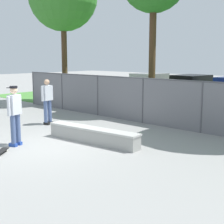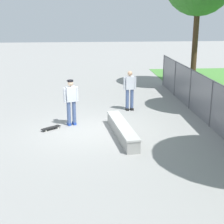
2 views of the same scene
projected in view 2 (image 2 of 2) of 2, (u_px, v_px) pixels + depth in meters
ground_plane at (86, 130)px, 12.86m from camera, size 80.00×80.00×0.00m
concrete_ledge at (122, 130)px, 12.15m from camera, size 3.43×0.85×0.48m
skateboarder at (71, 100)px, 13.15m from camera, size 0.38×0.57×1.84m
skateboard at (51, 128)px, 12.90m from camera, size 0.65×0.76×0.09m
chainlink_fence at (211, 102)px, 12.97m from camera, size 15.88×0.07×1.87m
bystander at (130, 89)px, 15.24m from camera, size 0.31×0.60×1.82m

